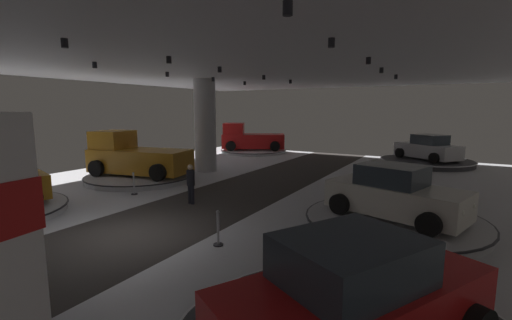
{
  "coord_description": "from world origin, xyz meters",
  "views": [
    {
      "loc": [
        8.3,
        -6.67,
        3.76
      ],
      "look_at": [
        0.37,
        7.19,
        1.4
      ],
      "focal_mm": 24.32,
      "sensor_mm": 36.0,
      "label": 1
    }
  ],
  "objects_px": {
    "pickup_truck_mid_left": "(135,157)",
    "visitor_walking_near": "(191,182)",
    "display_platform_mid_right": "(394,221)",
    "pickup_truck_deep_left": "(250,139)",
    "display_car_near_right": "(355,299)",
    "display_platform_mid_left": "(141,177)",
    "display_platform_deep_left": "(253,151)",
    "display_car_deep_right": "(428,148)",
    "display_car_mid_right": "(394,194)",
    "column_left": "(205,126)",
    "display_platform_deep_right": "(426,162)"
  },
  "relations": [
    {
      "from": "pickup_truck_mid_left",
      "to": "visitor_walking_near",
      "type": "bearing_deg",
      "value": -21.57
    },
    {
      "from": "display_platform_mid_right",
      "to": "pickup_truck_deep_left",
      "type": "distance_m",
      "value": 19.85
    },
    {
      "from": "display_car_near_right",
      "to": "display_platform_mid_right",
      "type": "bearing_deg",
      "value": 93.57
    },
    {
      "from": "display_platform_mid_left",
      "to": "pickup_truck_mid_left",
      "type": "distance_m",
      "value": 1.11
    },
    {
      "from": "pickup_truck_deep_left",
      "to": "visitor_walking_near",
      "type": "bearing_deg",
      "value": -67.26
    },
    {
      "from": "display_platform_mid_left",
      "to": "display_platform_deep_left",
      "type": "bearing_deg",
      "value": 93.2
    },
    {
      "from": "display_car_deep_right",
      "to": "display_platform_mid_left",
      "type": "distance_m",
      "value": 18.55
    },
    {
      "from": "pickup_truck_mid_left",
      "to": "display_platform_deep_left",
      "type": "distance_m",
      "value": 13.33
    },
    {
      "from": "pickup_truck_mid_left",
      "to": "visitor_walking_near",
      "type": "height_order",
      "value": "pickup_truck_mid_left"
    },
    {
      "from": "display_platform_deep_left",
      "to": "display_car_deep_right",
      "type": "bearing_deg",
      "value": 0.4
    },
    {
      "from": "display_car_mid_right",
      "to": "display_car_near_right",
      "type": "bearing_deg",
      "value": -86.19
    },
    {
      "from": "pickup_truck_deep_left",
      "to": "column_left",
      "type": "bearing_deg",
      "value": -75.64
    },
    {
      "from": "display_car_mid_right",
      "to": "display_platform_mid_left",
      "type": "bearing_deg",
      "value": 175.23
    },
    {
      "from": "column_left",
      "to": "pickup_truck_deep_left",
      "type": "distance_m",
      "value": 9.59
    },
    {
      "from": "display_platform_deep_left",
      "to": "column_left",
      "type": "bearing_deg",
      "value": -77.52
    },
    {
      "from": "display_car_mid_right",
      "to": "display_platform_mid_left",
      "type": "height_order",
      "value": "display_car_mid_right"
    },
    {
      "from": "display_platform_mid_right",
      "to": "display_platform_mid_left",
      "type": "height_order",
      "value": "display_platform_mid_left"
    },
    {
      "from": "pickup_truck_deep_left",
      "to": "visitor_walking_near",
      "type": "height_order",
      "value": "pickup_truck_deep_left"
    },
    {
      "from": "display_platform_mid_right",
      "to": "display_platform_deep_left",
      "type": "bearing_deg",
      "value": 133.59
    },
    {
      "from": "display_platform_mid_left",
      "to": "visitor_walking_near",
      "type": "xyz_separation_m",
      "value": [
        5.43,
        -2.33,
        0.75
      ]
    },
    {
      "from": "column_left",
      "to": "display_platform_mid_right",
      "type": "xyz_separation_m",
      "value": [
        11.54,
        -4.98,
        -2.59
      ]
    },
    {
      "from": "display_car_deep_right",
      "to": "display_car_mid_right",
      "type": "bearing_deg",
      "value": -90.19
    },
    {
      "from": "display_platform_mid_right",
      "to": "pickup_truck_deep_left",
      "type": "relative_size",
      "value": 1.0
    },
    {
      "from": "display_platform_mid_left",
      "to": "display_car_near_right",
      "type": "relative_size",
      "value": 1.25
    },
    {
      "from": "display_platform_mid_left",
      "to": "visitor_walking_near",
      "type": "height_order",
      "value": "visitor_walking_near"
    },
    {
      "from": "display_car_mid_right",
      "to": "display_car_near_right",
      "type": "xyz_separation_m",
      "value": [
        0.46,
        -6.94,
        0.02
      ]
    },
    {
      "from": "display_car_near_right",
      "to": "display_platform_deep_left",
      "type": "bearing_deg",
      "value": 123.48
    },
    {
      "from": "display_platform_mid_left",
      "to": "display_car_mid_right",
      "type": "bearing_deg",
      "value": -4.77
    },
    {
      "from": "display_car_mid_right",
      "to": "pickup_truck_mid_left",
      "type": "distance_m",
      "value": 13.19
    },
    {
      "from": "display_platform_mid_right",
      "to": "pickup_truck_deep_left",
      "type": "xyz_separation_m",
      "value": [
        -13.89,
        14.15,
        1.02
      ]
    },
    {
      "from": "column_left",
      "to": "display_car_deep_right",
      "type": "relative_size",
      "value": 1.24
    },
    {
      "from": "pickup_truck_deep_left",
      "to": "display_platform_mid_left",
      "type": "bearing_deg",
      "value": -85.52
    },
    {
      "from": "display_platform_mid_left",
      "to": "pickup_truck_mid_left",
      "type": "bearing_deg",
      "value": -168.72
    },
    {
      "from": "display_car_mid_right",
      "to": "display_platform_mid_right",
      "type": "bearing_deg",
      "value": -16.95
    },
    {
      "from": "display_platform_deep_right",
      "to": "pickup_truck_mid_left",
      "type": "height_order",
      "value": "pickup_truck_mid_left"
    },
    {
      "from": "display_car_deep_right",
      "to": "display_platform_mid_left",
      "type": "relative_size",
      "value": 0.78
    },
    {
      "from": "column_left",
      "to": "display_platform_deep_right",
      "type": "bearing_deg",
      "value": 39.26
    },
    {
      "from": "column_left",
      "to": "display_platform_mid_left",
      "type": "distance_m",
      "value": 4.86
    },
    {
      "from": "display_platform_mid_right",
      "to": "display_car_near_right",
      "type": "bearing_deg",
      "value": -86.43
    },
    {
      "from": "display_car_mid_right",
      "to": "visitor_walking_near",
      "type": "bearing_deg",
      "value": -170.31
    },
    {
      "from": "display_car_deep_right",
      "to": "display_platform_mid_left",
      "type": "height_order",
      "value": "display_car_deep_right"
    },
    {
      "from": "display_car_deep_right",
      "to": "pickup_truck_mid_left",
      "type": "relative_size",
      "value": 0.79
    },
    {
      "from": "display_platform_deep_right",
      "to": "display_platform_deep_left",
      "type": "relative_size",
      "value": 1.05
    },
    {
      "from": "pickup_truck_mid_left",
      "to": "display_car_mid_right",
      "type": "bearing_deg",
      "value": -4.38
    },
    {
      "from": "display_platform_mid_left",
      "to": "pickup_truck_mid_left",
      "type": "xyz_separation_m",
      "value": [
        -0.32,
        -0.06,
        1.06
      ]
    },
    {
      "from": "display_platform_deep_right",
      "to": "pickup_truck_mid_left",
      "type": "bearing_deg",
      "value": -134.54
    },
    {
      "from": "display_platform_deep_left",
      "to": "pickup_truck_deep_left",
      "type": "height_order",
      "value": "pickup_truck_deep_left"
    },
    {
      "from": "display_car_mid_right",
      "to": "pickup_truck_mid_left",
      "type": "bearing_deg",
      "value": 175.62
    },
    {
      "from": "display_car_mid_right",
      "to": "visitor_walking_near",
      "type": "relative_size",
      "value": 2.86
    },
    {
      "from": "pickup_truck_mid_left",
      "to": "display_car_deep_right",
      "type": "bearing_deg",
      "value": 45.37
    }
  ]
}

